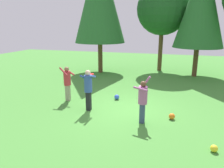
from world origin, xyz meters
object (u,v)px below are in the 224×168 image
at_px(person_catcher, 67,81).
at_px(ball_blue, 117,97).
at_px(tree_center, 163,9).
at_px(ball_orange, 172,116).
at_px(frisbee, 91,74).
at_px(person_bystander, 88,87).
at_px(tree_right, 201,2).
at_px(ball_yellow, 214,148).
at_px(person_thrower, 143,98).

xyz_separation_m(person_catcher, ball_blue, (2.26, 0.82, -0.88)).
bearing_deg(tree_center, person_catcher, -112.65).
bearing_deg(ball_orange, frisbee, 175.84).
bearing_deg(frisbee, person_bystander, -93.00).
bearing_deg(tree_right, ball_yellow, -90.46).
bearing_deg(person_catcher, ball_blue, 41.17).
relative_size(ball_orange, ball_yellow, 1.12).
bearing_deg(tree_right, frisbee, -121.11).
distance_m(person_thrower, frisbee, 2.63).
relative_size(person_catcher, frisbee, 4.52).
height_order(person_thrower, frisbee, person_thrower).
bearing_deg(ball_orange, person_catcher, 170.53).
xyz_separation_m(person_thrower, ball_yellow, (2.34, -1.38, -0.86)).
relative_size(person_thrower, ball_orange, 7.37).
height_order(person_bystander, ball_yellow, person_bystander).
distance_m(frisbee, ball_blue, 2.14).
bearing_deg(ball_orange, person_bystander, -179.37).
distance_m(person_catcher, ball_blue, 2.56).
relative_size(person_catcher, ball_orange, 6.91).
bearing_deg(person_catcher, person_thrower, 0.76).
xyz_separation_m(person_catcher, ball_yellow, (6.23, -2.84, -0.90)).
bearing_deg(person_thrower, frisbee, 0.00).
xyz_separation_m(ball_orange, ball_yellow, (1.25, -2.01, -0.01)).
relative_size(tree_center, tree_right, 0.84).
xyz_separation_m(ball_blue, tree_right, (4.05, 6.62, 4.96)).
bearing_deg(ball_orange, person_thrower, -150.01).
xyz_separation_m(ball_orange, ball_blue, (-2.71, 1.65, 0.00)).
bearing_deg(ball_orange, tree_right, 80.83).
bearing_deg(person_catcher, tree_right, 70.99).
relative_size(ball_orange, tree_right, 0.03).
height_order(person_catcher, person_bystander, person_bystander).
bearing_deg(person_catcher, person_bystander, -9.46).
height_order(frisbee, ball_orange, frisbee).
bearing_deg(frisbee, person_catcher, 158.69).
xyz_separation_m(person_bystander, tree_right, (4.85, 8.31, 4.02)).
relative_size(person_catcher, tree_right, 0.21).
height_order(person_thrower, tree_right, tree_right).
relative_size(person_catcher, ball_blue, 6.71).
bearing_deg(tree_right, ball_blue, -121.44).
distance_m(ball_blue, tree_center, 9.39).
height_order(person_catcher, tree_right, tree_right).
xyz_separation_m(ball_orange, tree_right, (1.33, 8.27, 4.97)).
distance_m(frisbee, tree_right, 10.01).
distance_m(person_thrower, ball_yellow, 2.85).
bearing_deg(ball_blue, tree_center, 79.92).
bearing_deg(ball_blue, person_thrower, -54.47).
bearing_deg(tree_center, ball_blue, -100.08).
xyz_separation_m(ball_yellow, tree_right, (0.08, 10.28, 4.98)).
distance_m(frisbee, tree_center, 10.21).
height_order(person_catcher, ball_yellow, person_catcher).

